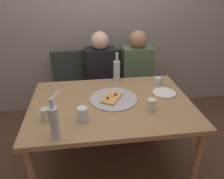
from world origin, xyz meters
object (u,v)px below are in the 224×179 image
object	(u,v)px
wine_bottle	(54,122)
chair_right	(135,80)
pizza_slice_last	(112,98)
short_glass	(151,105)
pizza_tray	(113,99)
guest_in_beanie	(138,75)
chair_middle	(100,82)
dining_table	(111,109)
wine_glass	(82,114)
guest_in_sweater	(101,77)
beer_bottle	(117,71)
plate_stack	(164,93)
table_knife	(55,96)
chair_left	(70,83)
tumbler_far	(46,114)
tumbler_near	(158,81)

from	to	relation	value
wine_bottle	chair_right	size ratio (longest dim) A/B	0.33
pizza_slice_last	short_glass	bearing A→B (deg)	-35.24
pizza_tray	short_glass	size ratio (longest dim) A/B	4.24
short_glass	guest_in_beanie	bearing A→B (deg)	82.33
chair_middle	chair_right	size ratio (longest dim) A/B	1.00
dining_table	short_glass	distance (m)	0.38
pizza_slice_last	chair_right	world-z (taller)	chair_right
wine_glass	guest_in_sweater	size ratio (longest dim) A/B	0.10
guest_in_beanie	wine_bottle	bearing A→B (deg)	53.05
wine_bottle	dining_table	bearing A→B (deg)	43.22
beer_bottle	plate_stack	size ratio (longest dim) A/B	1.46
pizza_slice_last	guest_in_sweater	xyz separation A→B (m)	(-0.03, 0.71, -0.11)
table_knife	chair_left	size ratio (longest dim) A/B	0.24
wine_glass	beer_bottle	bearing A→B (deg)	61.42
dining_table	chair_middle	size ratio (longest dim) A/B	1.58
dining_table	chair_right	bearing A→B (deg)	64.23
wine_glass	guest_in_beanie	size ratio (longest dim) A/B	0.10
tumbler_far	chair_middle	world-z (taller)	chair_middle
wine_glass	chair_left	xyz separation A→B (m)	(-0.16, 1.15, -0.27)
chair_left	chair_middle	world-z (taller)	same
table_knife	chair_left	world-z (taller)	chair_left
dining_table	short_glass	bearing A→B (deg)	-28.97
tumbler_far	chair_left	xyz separation A→B (m)	(0.12, 1.10, -0.27)
table_knife	chair_middle	size ratio (longest dim) A/B	0.24
tumbler_far	pizza_slice_last	bearing A→B (deg)	23.76
wine_bottle	plate_stack	size ratio (longest dim) A/B	1.41
table_knife	chair_left	distance (m)	0.75
wine_glass	chair_middle	xyz separation A→B (m)	(0.23, 1.15, -0.27)
tumbler_far	short_glass	bearing A→B (deg)	1.81
guest_in_sweater	wine_bottle	bearing A→B (deg)	70.21
dining_table	tumbler_far	distance (m)	0.58
chair_left	guest_in_beanie	world-z (taller)	guest_in_beanie
beer_bottle	guest_in_sweater	distance (m)	0.40
pizza_slice_last	guest_in_beanie	distance (m)	0.83
dining_table	pizza_tray	distance (m)	0.10
wine_glass	short_glass	distance (m)	0.57
tumbler_far	beer_bottle	bearing A→B (deg)	44.25
wine_bottle	chair_left	xyz separation A→B (m)	(0.03, 1.31, -0.34)
dining_table	tumbler_far	world-z (taller)	tumbler_far
dining_table	wine_glass	world-z (taller)	wine_glass
pizza_tray	tumbler_near	xyz separation A→B (m)	(0.49, 0.24, 0.03)
dining_table	pizza_tray	bearing A→B (deg)	59.05
pizza_slice_last	beer_bottle	world-z (taller)	beer_bottle
short_glass	chair_right	size ratio (longest dim) A/B	0.11
short_glass	chair_left	world-z (taller)	chair_left
pizza_slice_last	short_glass	xyz separation A→B (m)	(0.30, -0.21, 0.03)
short_glass	chair_middle	world-z (taller)	chair_middle
beer_bottle	short_glass	size ratio (longest dim) A/B	3.09
chair_middle	wine_bottle	bearing A→B (deg)	72.33
chair_left	chair_right	size ratio (longest dim) A/B	1.00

